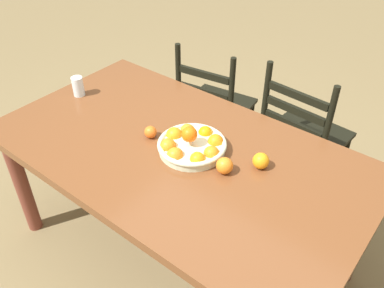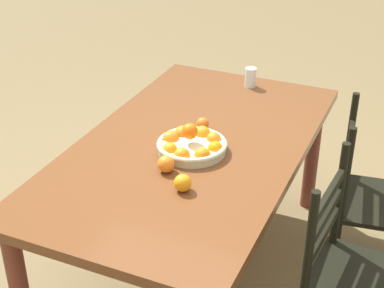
# 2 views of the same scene
# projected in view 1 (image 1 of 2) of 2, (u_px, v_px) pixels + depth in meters

# --- Properties ---
(ground_plane) EXTENTS (12.00, 12.00, 0.00)m
(ground_plane) POSITION_uv_depth(u_px,v_px,m) (181.00, 249.00, 2.43)
(ground_plane) COLOR olive
(dining_table) EXTENTS (1.84, 1.03, 0.76)m
(dining_table) POSITION_uv_depth(u_px,v_px,m) (178.00, 163.00, 2.02)
(dining_table) COLOR brown
(dining_table) RESTS_ON ground
(chair_near_window) EXTENTS (0.49, 0.49, 0.96)m
(chair_near_window) POSITION_uv_depth(u_px,v_px,m) (302.00, 137.00, 2.55)
(chair_near_window) COLOR black
(chair_near_window) RESTS_ON ground
(chair_by_cabinet) EXTENTS (0.50, 0.50, 0.92)m
(chair_by_cabinet) POSITION_uv_depth(u_px,v_px,m) (214.00, 108.00, 2.88)
(chair_by_cabinet) COLOR black
(chair_by_cabinet) RESTS_ON ground
(fruit_bowl) EXTENTS (0.33, 0.33, 0.14)m
(fruit_bowl) POSITION_uv_depth(u_px,v_px,m) (191.00, 145.00, 1.94)
(fruit_bowl) COLOR beige
(fruit_bowl) RESTS_ON dining_table
(orange_loose_0) EXTENTS (0.08, 0.08, 0.08)m
(orange_loose_0) POSITION_uv_depth(u_px,v_px,m) (261.00, 161.00, 1.84)
(orange_loose_0) COLOR orange
(orange_loose_0) RESTS_ON dining_table
(orange_loose_1) EXTENTS (0.08, 0.08, 0.08)m
(orange_loose_1) POSITION_uv_depth(u_px,v_px,m) (225.00, 166.00, 1.81)
(orange_loose_1) COLOR orange
(orange_loose_1) RESTS_ON dining_table
(orange_loose_2) EXTENTS (0.06, 0.06, 0.06)m
(orange_loose_2) POSITION_uv_depth(u_px,v_px,m) (151.00, 132.00, 2.02)
(orange_loose_2) COLOR orange
(orange_loose_2) RESTS_ON dining_table
(drinking_glass) EXTENTS (0.06, 0.06, 0.11)m
(drinking_glass) POSITION_uv_depth(u_px,v_px,m) (78.00, 86.00, 2.34)
(drinking_glass) COLOR silver
(drinking_glass) RESTS_ON dining_table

